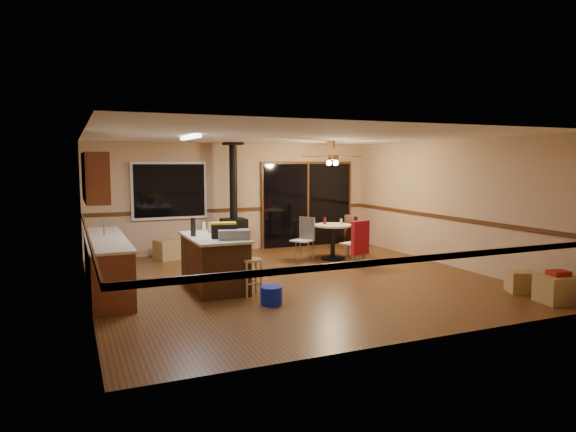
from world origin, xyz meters
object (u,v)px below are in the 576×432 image
box_corner_b (522,282)px  toolbox_grey (234,235)px  wood_stove (234,223)px  toolbox_black (224,231)px  box_corner_a (558,289)px  chair_left (305,234)px  chair_right (352,231)px  bar_stool (251,277)px  dining_table (333,236)px  blue_bucket (271,296)px  chair_near (359,238)px  box_under_window (169,250)px  kitchen_island (214,262)px

box_corner_b → toolbox_grey: bearing=157.8°
wood_stove → toolbox_black: bearing=-109.9°
toolbox_grey → box_corner_a: size_ratio=0.91×
chair_left → chair_right: bearing=-5.0°
bar_stool → chair_right: size_ratio=0.86×
box_corner_a → box_corner_b: box_corner_a is taller
wood_stove → chair_left: size_ratio=4.56×
dining_table → box_corner_a: bearing=-71.4°
box_corner_a → box_corner_b: 0.68m
blue_bucket → chair_near: size_ratio=0.47×
blue_bucket → chair_left: 3.60m
toolbox_grey → dining_table: 3.54m
toolbox_grey → blue_bucket: toolbox_grey is taller
chair_near → bar_stool: bearing=-154.4°
blue_bucket → box_corner_b: bearing=-13.1°
bar_stool → box_under_window: 3.73m
chair_near → box_corner_a: (1.36, -3.59, -0.39)m
chair_left → box_corner_a: chair_left is taller
bar_stool → dining_table: bearing=39.8°
wood_stove → box_corner_b: (3.30, -5.34, -0.55)m
chair_left → box_corner_b: size_ratio=1.27×
chair_near → chair_right: 1.00m
toolbox_grey → chair_right: bearing=31.0°
chair_left → box_under_window: bearing=154.7°
wood_stove → box_under_window: wood_stove is taller
chair_left → dining_table: bearing=-14.2°
kitchen_island → chair_right: bearing=23.3°
kitchen_island → chair_left: bearing=33.7°
bar_stool → box_corner_a: bar_stool is taller
dining_table → toolbox_black: bearing=-149.3°
toolbox_black → chair_near: size_ratio=0.59×
kitchen_island → blue_bucket: kitchen_island is taller
kitchen_island → box_under_window: 2.96m
wood_stove → chair_near: 3.11m
chair_near → dining_table: bearing=99.5°
chair_left → box_corner_b: bearing=-61.8°
wood_stove → chair_right: 2.76m
dining_table → chair_right: (0.52, 0.06, 0.07)m
dining_table → box_under_window: dining_table is taller
toolbox_grey → chair_near: toolbox_grey is taller
chair_right → box_corner_a: bearing=-77.7°
bar_stool → chair_right: 3.94m
kitchen_island → toolbox_black: toolbox_black is taller
toolbox_black → wood_stove: bearing=70.1°
kitchen_island → box_corner_a: kitchen_island is taller
toolbox_black → chair_right: (3.51, 1.84, -0.42)m
toolbox_grey → chair_left: (2.28, 2.15, -0.39)m
toolbox_black → dining_table: bearing=30.7°
wood_stove → toolbox_grey: 3.72m
toolbox_grey → box_under_window: bearing=97.4°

